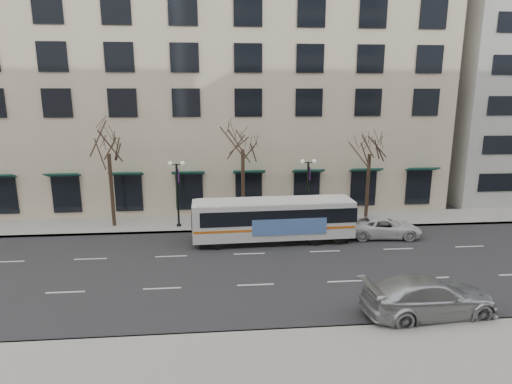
{
  "coord_description": "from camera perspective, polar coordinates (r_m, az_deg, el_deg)",
  "views": [
    {
      "loc": [
        -1.87,
        -23.68,
        10.2
      ],
      "look_at": [
        0.48,
        2.76,
        4.0
      ],
      "focal_mm": 30.0,
      "sensor_mm": 36.0,
      "label": 1
    }
  ],
  "objects": [
    {
      "name": "ground",
      "position": [
        25.85,
        -0.53,
        -10.09
      ],
      "size": [
        160.0,
        160.0,
        0.0
      ],
      "primitive_type": "plane",
      "color": "black",
      "rests_on": "ground"
    },
    {
      "name": "tree_far_right",
      "position": [
        34.79,
        15.0,
        6.47
      ],
      "size": [
        3.6,
        3.6,
        8.06
      ],
      "color": "black",
      "rests_on": "ground"
    },
    {
      "name": "tree_far_mid",
      "position": [
        32.7,
        -1.8,
        7.36
      ],
      "size": [
        3.6,
        3.6,
        8.55
      ],
      "color": "black",
      "rests_on": "ground"
    },
    {
      "name": "white_pickup",
      "position": [
        32.27,
        16.73,
        -4.51
      ],
      "size": [
        5.38,
        2.83,
        1.44
      ],
      "primitive_type": "imported",
      "rotation": [
        0.0,
        0.0,
        1.49
      ],
      "color": "silver",
      "rests_on": "ground"
    },
    {
      "name": "sidewalk_far",
      "position": [
        34.9,
        6.51,
        -3.8
      ],
      "size": [
        80.0,
        4.0,
        0.15
      ],
      "primitive_type": "cube",
      "color": "gray",
      "rests_on": "ground"
    },
    {
      "name": "tree_far_left",
      "position": [
        33.66,
        -19.16,
        6.46
      ],
      "size": [
        3.6,
        3.6,
        8.34
      ],
      "color": "black",
      "rests_on": "ground"
    },
    {
      "name": "building_hotel",
      "position": [
        44.72,
        -5.45,
        15.4
      ],
      "size": [
        40.0,
        20.0,
        24.0
      ],
      "primitive_type": "cube",
      "color": "#C6B397",
      "rests_on": "ground"
    },
    {
      "name": "city_bus",
      "position": [
        29.69,
        2.45,
        -3.61
      ],
      "size": [
        11.19,
        2.8,
        3.01
      ],
      "rotation": [
        0.0,
        0.0,
        0.03
      ],
      "color": "silver",
      "rests_on": "ground"
    },
    {
      "name": "lamp_post_left",
      "position": [
        32.84,
        -10.41,
        0.17
      ],
      "size": [
        1.22,
        0.45,
        5.21
      ],
      "color": "black",
      "rests_on": "ground"
    },
    {
      "name": "silver_car",
      "position": [
        22.03,
        22.11,
        -12.8
      ],
      "size": [
        6.52,
        3.08,
        1.84
      ],
      "primitive_type": "imported",
      "rotation": [
        0.0,
        0.0,
        1.65
      ],
      "color": "#ADB1B5",
      "rests_on": "ground"
    },
    {
      "name": "lamp_post_right",
      "position": [
        33.41,
        6.92,
        0.51
      ],
      "size": [
        1.22,
        0.45,
        5.21
      ],
      "color": "black",
      "rests_on": "ground"
    }
  ]
}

